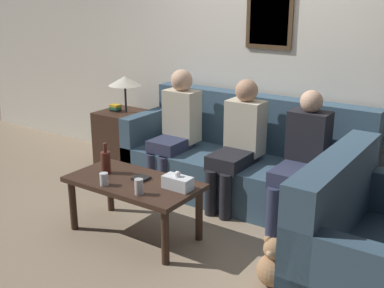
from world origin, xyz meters
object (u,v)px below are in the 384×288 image
Objects in this scene: couch_main at (244,165)px; person_right at (302,155)px; drinking_glass at (104,179)px; person_middle at (239,140)px; person_left at (176,125)px; teddy_bear at (273,265)px; coffee_table at (134,188)px; couch_side at (372,259)px; wine_bottle at (106,162)px.

person_right reaches higher than couch_main.
person_middle is at bearing 66.80° from drinking_glass.
person_left is 1.05× the size of person_right.
person_left is 3.37× the size of teddy_bear.
person_middle reaches higher than coffee_table.
person_left is at bearing 67.28° from couch_side.
couch_side reaches higher than teddy_bear.
person_left is at bearing 91.29° from wine_bottle.
person_left is at bearing 99.18° from drinking_glass.
drinking_glass is (-0.12, -0.20, 0.12)m from coffee_table.
coffee_table is 4.18× the size of wine_bottle.
couch_side is at bearing 9.15° from drinking_glass.
couch_main is 1.84m from couch_side.
drinking_glass is 0.08× the size of person_left.
person_right is at bearing -18.52° from couch_main.
person_left reaches higher than couch_side.
person_middle is (0.72, -0.02, -0.02)m from person_left.
person_middle is at bearing 176.90° from person_right.
drinking_glass is at bearing -113.20° from person_middle.
wine_bottle is (-0.67, -1.20, 0.25)m from couch_main.
person_middle is (-1.46, 0.90, 0.30)m from couch_side.
person_right is (-0.83, 0.86, 0.28)m from couch_side.
coffee_table is at bearing 93.57° from couch_side.
person_right reaches higher than wine_bottle.
person_left is 0.72m from person_middle.
drinking_glass is 0.09× the size of person_right.
coffee_table is (-0.37, -1.20, 0.08)m from couch_main.
wine_bottle is 1.23m from person_middle.
wine_bottle is 1.62m from teddy_bear.
wine_bottle is (-0.30, 0.00, 0.17)m from coffee_table.
teddy_bear is (1.58, -1.05, -0.50)m from person_left.
coffee_table is 0.95× the size of person_right.
couch_main is 23.09× the size of drinking_glass.
teddy_bear is at bearing -76.82° from person_right.
person_middle is (0.40, 1.01, 0.22)m from coffee_table.
couch_main is 1.50m from drinking_glass.
coffee_table is 1.11m from person_middle.
person_middle is 0.63m from person_right.
person_left reaches higher than person_right.
drinking_glass reaches higher than teddy_bear.
wine_bottle is (-2.16, -0.11, 0.25)m from couch_side.
person_right is at bearing 43.74° from coffee_table.
person_right is at bearing 103.18° from teddy_bear.
coffee_table is 1.43m from person_right.
drinking_glass is (0.18, -0.21, -0.05)m from wine_bottle.
person_right is (1.02, 0.98, 0.20)m from coffee_table.
coffee_table reaches higher than teddy_bear.
person_left is (-0.69, -0.17, 0.32)m from couch_main.
person_right is (0.65, -0.22, 0.28)m from couch_main.
couch_side is at bearing 13.31° from teddy_bear.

